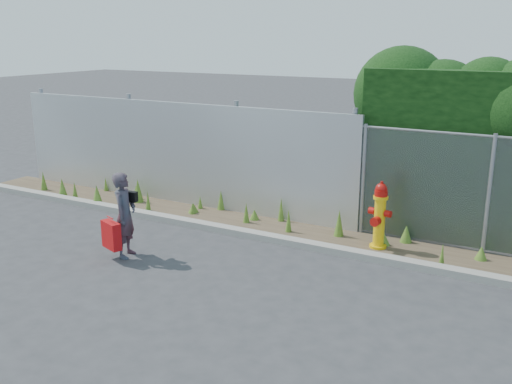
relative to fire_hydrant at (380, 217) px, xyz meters
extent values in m
plane|color=#343436|center=(-1.57, -2.37, -0.58)|extent=(80.00, 80.00, 0.00)
cube|color=gray|center=(-1.57, -0.57, -0.52)|extent=(16.00, 0.22, 0.12)
cube|color=#4D3C2C|center=(-1.57, 0.03, -0.58)|extent=(16.00, 1.20, 0.01)
cone|color=#426C20|center=(-3.57, 0.58, -0.37)|extent=(0.17, 0.17, 0.42)
cone|color=#426C20|center=(-6.74, 0.54, -0.41)|extent=(0.11, 0.11, 0.34)
cone|color=#426C20|center=(1.12, -0.25, -0.39)|extent=(0.09, 0.09, 0.37)
cone|color=#426C20|center=(-2.67, 0.09, -0.37)|extent=(0.13, 0.13, 0.42)
cone|color=#426C20|center=(-2.62, 0.32, -0.47)|extent=(0.20, 0.20, 0.22)
cone|color=#426C20|center=(-1.71, -0.01, -0.36)|extent=(0.12, 0.12, 0.45)
cone|color=#426C20|center=(-8.09, -0.11, -0.35)|extent=(0.15, 0.15, 0.45)
cone|color=#426C20|center=(-7.19, -0.37, -0.35)|extent=(0.21, 0.21, 0.45)
cone|color=#426C20|center=(-5.66, 0.35, -0.42)|extent=(0.21, 0.21, 0.32)
cone|color=#426C20|center=(-5.46, 0.18, -0.32)|extent=(0.22, 0.22, 0.53)
cone|color=#426C20|center=(-0.81, 0.23, -0.33)|extent=(0.18, 0.18, 0.50)
cone|color=#426C20|center=(-2.12, 0.50, -0.34)|extent=(0.13, 0.13, 0.48)
cone|color=#426C20|center=(-3.97, 0.14, -0.48)|extent=(0.22, 0.22, 0.20)
cone|color=#426C20|center=(-4.00, 0.44, -0.44)|extent=(0.12, 0.12, 0.27)
cone|color=#426C20|center=(-4.81, -0.29, -0.42)|extent=(0.13, 0.13, 0.31)
cone|color=#426C20|center=(0.05, 0.17, -0.47)|extent=(0.23, 0.23, 0.22)
cone|color=#426C20|center=(-6.88, -0.30, -0.38)|extent=(0.12, 0.12, 0.41)
cone|color=#426C20|center=(1.65, 0.27, -0.46)|extent=(0.21, 0.21, 0.24)
cone|color=#426C20|center=(-3.95, 0.10, -0.48)|extent=(0.19, 0.19, 0.20)
cone|color=#426C20|center=(-1.09, 0.67, -0.48)|extent=(0.10, 0.10, 0.20)
cone|color=#426C20|center=(-3.93, 0.04, -0.47)|extent=(0.14, 0.14, 0.22)
cone|color=#426C20|center=(0.35, 0.50, -0.42)|extent=(0.22, 0.22, 0.32)
cone|color=#426C20|center=(-4.85, -0.23, -0.36)|extent=(0.11, 0.11, 0.43)
cone|color=#426C20|center=(-6.10, -0.41, -0.36)|extent=(0.24, 0.24, 0.45)
cube|color=silver|center=(-4.82, 0.63, 0.52)|extent=(8.50, 0.08, 2.20)
cylinder|color=gray|center=(-8.87, 0.75, 0.57)|extent=(0.10, 0.10, 2.30)
cylinder|color=gray|center=(-6.07, 0.75, 0.57)|extent=(0.10, 0.10, 2.30)
cylinder|color=gray|center=(-3.27, 0.75, 0.57)|extent=(0.10, 0.10, 2.30)
cylinder|color=gray|center=(-0.77, 0.75, 0.57)|extent=(0.10, 0.10, 2.30)
cylinder|color=gray|center=(-0.52, 0.63, 0.44)|extent=(0.07, 0.07, 2.05)
cylinder|color=gray|center=(1.63, 0.63, 0.44)|extent=(0.07, 0.07, 2.05)
sphere|color=black|center=(-0.22, 1.76, 1.90)|extent=(1.81, 1.81, 1.81)
sphere|color=black|center=(0.54, 1.71, 1.81)|extent=(1.54, 1.54, 1.54)
sphere|color=black|center=(1.32, 1.59, 1.98)|extent=(1.32, 1.32, 1.32)
cylinder|color=yellow|center=(0.00, 0.01, -0.55)|extent=(0.30, 0.30, 0.06)
cylinder|color=yellow|center=(0.00, 0.01, -0.13)|extent=(0.19, 0.19, 0.90)
cylinder|color=yellow|center=(0.00, 0.01, 0.34)|extent=(0.25, 0.25, 0.05)
cylinder|color=#B20F0A|center=(0.00, 0.01, 0.41)|extent=(0.22, 0.22, 0.11)
sphere|color=#B20F0A|center=(0.00, 0.01, 0.48)|extent=(0.20, 0.20, 0.20)
cylinder|color=#B20F0A|center=(0.00, 0.01, 0.59)|extent=(0.05, 0.05, 0.05)
cylinder|color=#B20F0A|center=(-0.15, 0.01, 0.07)|extent=(0.11, 0.12, 0.12)
cylinder|color=#B20F0A|center=(0.15, 0.01, 0.07)|extent=(0.11, 0.12, 0.12)
cylinder|color=#B20F0A|center=(0.00, -0.14, -0.05)|extent=(0.16, 0.13, 0.16)
imported|color=#0E505E|center=(-3.57, -2.35, 0.14)|extent=(0.48, 0.60, 1.43)
cube|color=#BA100A|center=(-3.66, -2.60, -0.15)|extent=(0.41, 0.15, 0.45)
cylinder|color=#BA100A|center=(-3.66, -2.60, 0.15)|extent=(0.19, 0.02, 0.02)
cube|color=black|center=(-3.56, -2.20, 0.42)|extent=(0.23, 0.10, 0.17)
camera|label=1|loc=(2.61, -9.13, 2.99)|focal=40.00mm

